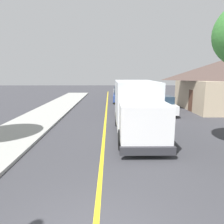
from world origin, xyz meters
TOP-DOWN VIEW (x-y plane):
  - centre_line_yellow at (0.00, 10.00)m, footprint 0.16×56.00m
  - box_truck at (1.95, 8.37)m, footprint 2.42×7.19m
  - parked_car_near at (2.17, 15.38)m, footprint 1.82×4.41m
  - parked_car_mid at (1.71, 22.42)m, footprint 1.94×4.46m
  - parked_car_far at (1.89, 29.40)m, footprint 1.83×4.41m
  - parked_car_furthest at (2.23, 35.50)m, footprint 1.87×4.43m
  - parked_van_across at (5.20, 14.70)m, footprint 2.01×4.48m

SIDE VIEW (x-z plane):
  - centre_line_yellow at x=0.00m, z-range 0.00..0.01m
  - parked_car_near at x=2.17m, z-range -0.04..1.63m
  - parked_car_mid at x=1.71m, z-range -0.04..1.63m
  - parked_car_far at x=1.89m, z-range -0.04..1.63m
  - parked_car_furthest at x=2.23m, z-range -0.04..1.63m
  - parked_van_across at x=5.20m, z-range -0.04..1.63m
  - box_truck at x=1.95m, z-range 0.17..3.37m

